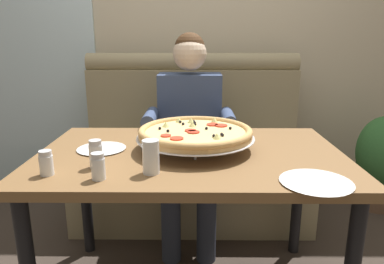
% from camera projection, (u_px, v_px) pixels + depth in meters
% --- Properties ---
extents(back_wall_with_window, '(6.00, 0.12, 2.80)m').
position_uv_depth(back_wall_with_window, '(193.00, 17.00, 2.87)').
color(back_wall_with_window, beige).
rests_on(back_wall_with_window, ground_plane).
extents(window_panel, '(1.10, 0.02, 2.80)m').
position_uv_depth(window_panel, '(23.00, 16.00, 2.81)').
color(window_panel, white).
rests_on(window_panel, ground_plane).
extents(booth_bench, '(1.57, 0.78, 1.13)m').
position_uv_depth(booth_bench, '(192.00, 158.00, 2.58)').
color(booth_bench, '#998966').
rests_on(booth_bench, ground_plane).
extents(dining_table, '(1.37, 0.87, 0.74)m').
position_uv_depth(dining_table, '(190.00, 170.00, 1.64)').
color(dining_table, brown).
rests_on(dining_table, ground_plane).
extents(diner_main, '(0.54, 0.64, 1.27)m').
position_uv_depth(diner_main, '(190.00, 125.00, 2.24)').
color(diner_main, '#2D3342').
rests_on(diner_main, ground_plane).
extents(pizza, '(0.54, 0.54, 0.11)m').
position_uv_depth(pizza, '(195.00, 133.00, 1.63)').
color(pizza, silver).
rests_on(pizza, dining_table).
extents(shaker_oregano, '(0.05, 0.05, 0.10)m').
position_uv_depth(shaker_oregano, '(46.00, 165.00, 1.34)').
color(shaker_oregano, white).
rests_on(shaker_oregano, dining_table).
extents(shaker_parmesan, '(0.05, 0.05, 0.10)m').
position_uv_depth(shaker_parmesan, '(98.00, 168.00, 1.30)').
color(shaker_parmesan, white).
rests_on(shaker_parmesan, dining_table).
extents(shaker_pepper_flakes, '(0.05, 0.05, 0.11)m').
position_uv_depth(shaker_pepper_flakes, '(96.00, 156.00, 1.41)').
color(shaker_pepper_flakes, white).
rests_on(shaker_pepper_flakes, dining_table).
extents(plate_near_left, '(0.26, 0.26, 0.02)m').
position_uv_depth(plate_near_left, '(316.00, 181.00, 1.27)').
color(plate_near_left, white).
rests_on(plate_near_left, dining_table).
extents(plate_near_right, '(0.22, 0.22, 0.02)m').
position_uv_depth(plate_near_right, '(101.00, 147.00, 1.65)').
color(plate_near_right, white).
rests_on(plate_near_right, dining_table).
extents(drinking_glass, '(0.06, 0.06, 0.13)m').
position_uv_depth(drinking_glass, '(151.00, 159.00, 1.35)').
color(drinking_glass, silver).
rests_on(drinking_glass, dining_table).
extents(patio_chair, '(0.42, 0.42, 0.86)m').
position_uv_depth(patio_chair, '(55.00, 107.00, 3.81)').
color(patio_chair, black).
rests_on(patio_chair, ground_plane).
extents(potted_plant, '(0.36, 0.36, 0.70)m').
position_uv_depth(potted_plant, '(381.00, 158.00, 2.61)').
color(potted_plant, brown).
rests_on(potted_plant, ground_plane).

